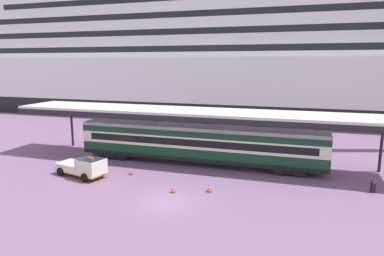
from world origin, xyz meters
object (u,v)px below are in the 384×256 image
Objects in this scene: traffic_cone_near at (209,188)px; quay_bollard at (373,186)px; train_carriage at (198,143)px; service_truck at (84,167)px; traffic_cone_far at (131,171)px; cruise_ship at (255,45)px; traffic_cone_mid at (173,188)px.

quay_bollard is at bearing 17.34° from traffic_cone_near.
train_carriage is 26.97× the size of quay_bollard.
traffic_cone_near is at bearing -0.84° from service_truck.
traffic_cone_near is at bearing -14.00° from traffic_cone_far.
train_carriage is at bearing -90.68° from cruise_ship.
cruise_ship is 47.60m from traffic_cone_near.
traffic_cone_mid is at bearing -7.42° from service_truck.
cruise_ship is 40.03m from train_carriage.
traffic_cone_far is at bearing 166.00° from traffic_cone_near.
traffic_cone_near is at bearing -86.61° from cruise_ship.
quay_bollard is (25.14, 3.88, -0.47)m from service_truck.
traffic_cone_mid is (9.35, -1.22, -0.63)m from service_truck.
quay_bollard reaches higher than traffic_cone_mid.
cruise_ship is 48.52m from traffic_cone_mid.
service_truck is at bearing -153.97° from traffic_cone_far.
train_carriage reaches higher than traffic_cone_mid.
traffic_cone_mid is (0.36, -8.28, -1.96)m from train_carriage.
service_truck is 5.77× the size of quay_bollard.
train_carriage is 8.52m from traffic_cone_mid.
service_truck is 9.45m from traffic_cone_mid.
cruise_ship is 45.89m from traffic_cone_far.
cruise_ship reaches higher than traffic_cone_far.
service_truck is 25.44m from quay_bollard.
service_truck is 7.59× the size of traffic_cone_mid.
cruise_ship is 138.47× the size of quay_bollard.
service_truck is at bearing -141.85° from train_carriage.
traffic_cone_near is 0.77× the size of quay_bollard.
traffic_cone_near is (12.14, -0.18, -0.63)m from service_truck.
train_carriage reaches higher than traffic_cone_near.
train_carriage is 35.19× the size of traffic_cone_near.
service_truck is 12.16m from traffic_cone_near.
cruise_ship reaches higher than train_carriage.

